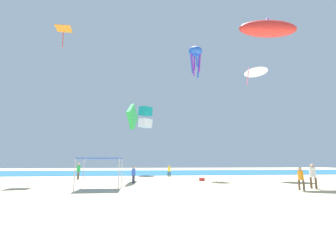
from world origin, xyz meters
name	(u,v)px	position (x,y,z in m)	size (l,w,h in m)	color
ground	(178,187)	(0.00, 0.00, -0.05)	(110.00, 110.00, 0.10)	beige
ocean_strip	(158,172)	(0.00, 26.00, 0.01)	(110.00, 20.71, 0.03)	#1E6B93
canopy_tent	(101,160)	(-6.20, -1.16, 2.22)	(3.15, 2.95, 2.34)	#B2B2B7
person_near_tent	(301,177)	(8.63, -3.48, 0.97)	(0.39, 0.39, 1.65)	brown
person_leftmost	(79,170)	(-10.35, 9.73, 1.09)	(0.44, 0.50, 1.86)	brown
person_central	(313,174)	(10.24, -2.56, 1.11)	(0.47, 0.45, 1.89)	brown
person_rightmost	(169,170)	(0.66, 12.69, 0.93)	(0.40, 0.37, 1.58)	black
person_far_shore	(134,173)	(-3.78, 3.93, 0.94)	(0.38, 0.40, 1.60)	#33384C
cooler_box	(202,179)	(3.45, 5.94, 0.18)	(0.57, 0.37, 0.35)	red
kite_delta_white	(255,71)	(11.89, 9.29, 13.98)	(3.77, 3.80, 2.64)	white
kite_diamond_orange	(64,30)	(-12.81, 8.39, 17.95)	(1.93, 1.93, 2.48)	orange
kite_octopus_blue	(195,53)	(4.39, 11.99, 17.31)	(2.04, 2.04, 4.53)	blue
kite_inflatable_red	(268,29)	(10.83, 3.46, 16.74)	(6.71, 2.72, 2.55)	red
kite_parafoil_green	(133,116)	(-4.13, 7.08, 7.15)	(1.14, 6.43, 3.92)	green
kite_box_teal	(145,117)	(-2.51, 18.69, 9.00)	(2.34, 2.35, 3.52)	teal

